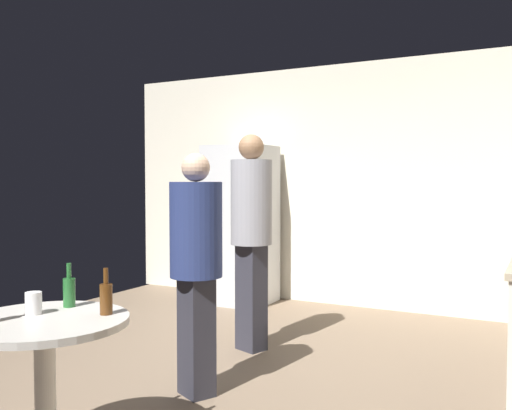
{
  "coord_description": "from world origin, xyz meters",
  "views": [
    {
      "loc": [
        2.15,
        -3.33,
        1.39
      ],
      "look_at": [
        0.06,
        0.64,
        1.2
      ],
      "focal_mm": 38.84,
      "sensor_mm": 36.0,
      "label": 1
    }
  ],
  "objects_px": {
    "beer_bottle_brown": "(106,298)",
    "beer_bottle_green": "(69,291)",
    "refrigerator": "(241,224)",
    "foreground_table": "(44,340)",
    "person_in_gray_shirt": "(251,224)",
    "plastic_cup_white": "(34,303)",
    "person_in_navy_shirt": "(196,255)"
  },
  "relations": [
    {
      "from": "refrigerator",
      "to": "beer_bottle_brown",
      "type": "height_order",
      "value": "refrigerator"
    },
    {
      "from": "plastic_cup_white",
      "to": "person_in_gray_shirt",
      "type": "relative_size",
      "value": 0.06
    },
    {
      "from": "beer_bottle_green",
      "to": "person_in_gray_shirt",
      "type": "distance_m",
      "value": 1.92
    },
    {
      "from": "foreground_table",
      "to": "beer_bottle_green",
      "type": "bearing_deg",
      "value": 109.32
    },
    {
      "from": "plastic_cup_white",
      "to": "person_in_navy_shirt",
      "type": "xyz_separation_m",
      "value": [
        0.23,
        1.08,
        0.13
      ]
    },
    {
      "from": "beer_bottle_brown",
      "to": "foreground_table",
      "type": "bearing_deg",
      "value": -135.36
    },
    {
      "from": "plastic_cup_white",
      "to": "person_in_gray_shirt",
      "type": "distance_m",
      "value": 2.13
    },
    {
      "from": "plastic_cup_white",
      "to": "refrigerator",
      "type": "bearing_deg",
      "value": 103.49
    },
    {
      "from": "beer_bottle_brown",
      "to": "person_in_navy_shirt",
      "type": "xyz_separation_m",
      "value": [
        -0.09,
        0.92,
        0.1
      ]
    },
    {
      "from": "person_in_navy_shirt",
      "to": "plastic_cup_white",
      "type": "bearing_deg",
      "value": 14.21
    },
    {
      "from": "beer_bottle_green",
      "to": "plastic_cup_white",
      "type": "xyz_separation_m",
      "value": [
        -0.03,
        -0.2,
        -0.03
      ]
    },
    {
      "from": "refrigerator",
      "to": "beer_bottle_green",
      "type": "height_order",
      "value": "refrigerator"
    },
    {
      "from": "beer_bottle_brown",
      "to": "beer_bottle_green",
      "type": "height_order",
      "value": "same"
    },
    {
      "from": "plastic_cup_white",
      "to": "person_in_navy_shirt",
      "type": "height_order",
      "value": "person_in_navy_shirt"
    },
    {
      "from": "foreground_table",
      "to": "person_in_gray_shirt",
      "type": "relative_size",
      "value": 0.45
    },
    {
      "from": "foreground_table",
      "to": "person_in_gray_shirt",
      "type": "bearing_deg",
      "value": 90.68
    },
    {
      "from": "foreground_table",
      "to": "plastic_cup_white",
      "type": "height_order",
      "value": "plastic_cup_white"
    },
    {
      "from": "beer_bottle_green",
      "to": "person_in_gray_shirt",
      "type": "height_order",
      "value": "person_in_gray_shirt"
    },
    {
      "from": "refrigerator",
      "to": "beer_bottle_brown",
      "type": "distance_m",
      "value": 3.68
    },
    {
      "from": "person_in_navy_shirt",
      "to": "beer_bottle_green",
      "type": "bearing_deg",
      "value": 13.41
    },
    {
      "from": "person_in_gray_shirt",
      "to": "beer_bottle_green",
      "type": "bearing_deg",
      "value": 18.41
    },
    {
      "from": "person_in_gray_shirt",
      "to": "beer_bottle_brown",
      "type": "bearing_deg",
      "value": 26.9
    },
    {
      "from": "beer_bottle_brown",
      "to": "refrigerator",
      "type": "bearing_deg",
      "value": 108.93
    },
    {
      "from": "foreground_table",
      "to": "beer_bottle_green",
      "type": "relative_size",
      "value": 3.48
    },
    {
      "from": "refrigerator",
      "to": "plastic_cup_white",
      "type": "bearing_deg",
      "value": -76.51
    },
    {
      "from": "foreground_table",
      "to": "person_in_navy_shirt",
      "type": "bearing_deg",
      "value": 83.92
    },
    {
      "from": "beer_bottle_green",
      "to": "beer_bottle_brown",
      "type": "bearing_deg",
      "value": -7.04
    },
    {
      "from": "refrigerator",
      "to": "beer_bottle_green",
      "type": "relative_size",
      "value": 7.83
    },
    {
      "from": "refrigerator",
      "to": "beer_bottle_brown",
      "type": "relative_size",
      "value": 7.83
    },
    {
      "from": "beer_bottle_green",
      "to": "person_in_gray_shirt",
      "type": "xyz_separation_m",
      "value": [
        0.06,
        1.91,
        0.23
      ]
    },
    {
      "from": "beer_bottle_brown",
      "to": "plastic_cup_white",
      "type": "xyz_separation_m",
      "value": [
        -0.32,
        -0.17,
        -0.03
      ]
    },
    {
      "from": "refrigerator",
      "to": "foreground_table",
      "type": "bearing_deg",
      "value": -74.97
    }
  ]
}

